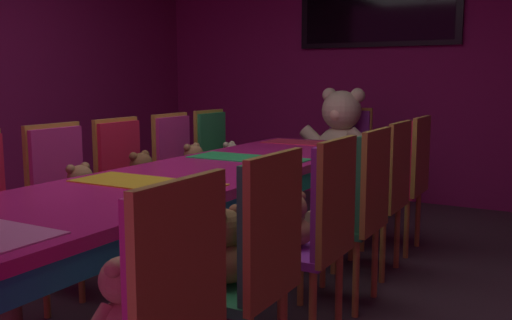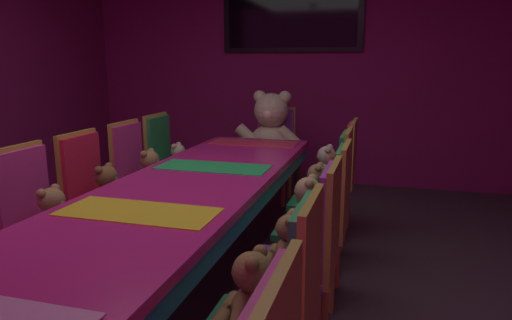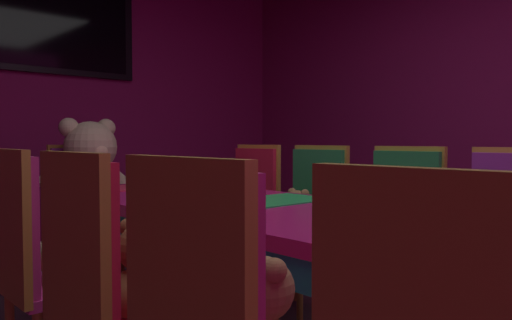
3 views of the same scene
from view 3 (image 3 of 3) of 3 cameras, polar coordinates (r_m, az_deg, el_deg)
The scene contains 18 objects.
wall_back at distance 4.56m, azimuth -23.96°, elevation 6.92°, with size 5.20×0.12×2.80m, color #8C1959.
banquet_table at distance 1.86m, azimuth 10.23°, elevation -8.90°, with size 0.90×3.54×0.75m.
chair_left_3 at distance 1.56m, azimuth -17.48°, elevation -13.50°, with size 0.42×0.41×0.98m.
teddy_left_3 at distance 1.62m, azimuth -12.69°, elevation -12.96°, with size 0.26×0.33×0.31m.
chair_left_4 at distance 2.10m, azimuth -24.38°, elevation -9.50°, with size 0.42×0.41×0.98m.
teddy_left_4 at distance 2.15m, azimuth -20.64°, elevation -9.34°, with size 0.25×0.33×0.31m.
teddy_left_5 at distance 2.66m, azimuth -25.44°, elevation -7.55°, with size 0.22×0.28×0.27m.
chair_right_2 at distance 2.47m, azimuth 27.18°, elevation -7.79°, with size 0.42×0.41×0.98m.
teddy_right_2 at distance 2.34m, azimuth 25.95°, elevation -8.96°, with size 0.21×0.28×0.26m.
chair_right_3 at distance 2.71m, azimuth 16.24°, elevation -6.74°, with size 0.42×0.41×0.98m.
teddy_right_3 at distance 2.58m, azimuth 14.55°, elevation -7.17°, with size 0.26×0.34×0.32m.
chair_right_4 at distance 3.02m, azimuth 6.48°, elevation -5.73°, with size 0.42×0.41×0.98m.
teddy_right_4 at distance 2.91m, azimuth 4.62°, elevation -6.41°, with size 0.23×0.29×0.27m.
chair_right_5 at distance 3.41m, azimuth -0.69°, elevation -4.79°, with size 0.42×0.41×0.98m.
teddy_right_5 at distance 3.31m, azimuth -2.58°, elevation -5.09°, with size 0.25×0.33×0.31m.
throne_chair at distance 3.74m, azimuth -19.41°, elevation -4.30°, with size 0.41×0.42×0.98m.
king_teddy_bear at distance 3.56m, azimuth -18.35°, elevation -1.97°, with size 0.75×0.58×0.71m.
wall_tv at distance 4.57m, azimuth -23.72°, elevation 15.17°, with size 1.66×0.06×0.96m.
Camera 3 is at (-1.45, -1.10, 1.02)m, focal length 34.84 mm.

